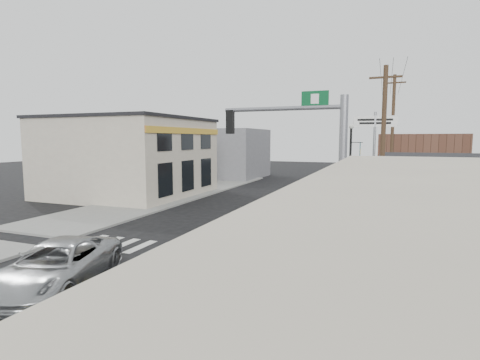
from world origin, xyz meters
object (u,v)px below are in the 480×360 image
at_px(traffic_signal_pole, 321,163).
at_px(bare_tree, 360,170).
at_px(utility_pole_far, 392,135).
at_px(dance_center_sign, 375,134).
at_px(fire_hydrant, 357,224).
at_px(suv, 57,265).
at_px(utility_pole_near, 382,154).
at_px(guide_sign, 335,197).
at_px(lamp_post, 351,162).

relative_size(traffic_signal_pole, bare_tree, 1.62).
relative_size(traffic_signal_pole, utility_pole_far, 0.66).
bearing_deg(dance_center_sign, fire_hydrant, -100.81).
distance_m(fire_hydrant, utility_pole_far, 14.28).
distance_m(suv, utility_pole_far, 27.60).
xyz_separation_m(traffic_signal_pole, utility_pole_far, (2.80, 19.57, 1.23)).
height_order(fire_hydrant, utility_pole_far, utility_pole_far).
bearing_deg(bare_tree, utility_pole_near, -60.92).
bearing_deg(guide_sign, dance_center_sign, 105.42).
bearing_deg(fire_hydrant, lamp_post, 99.07).
xyz_separation_m(bare_tree, utility_pole_far, (1.69, 13.42, 1.98)).
height_order(traffic_signal_pole, utility_pole_far, utility_pole_far).
height_order(fire_hydrant, utility_pole_near, utility_pole_near).
xyz_separation_m(suv, utility_pole_near, (10.28, 9.57, 3.63)).
relative_size(guide_sign, fire_hydrant, 4.79).
distance_m(guide_sign, fire_hydrant, 2.19).
bearing_deg(utility_pole_near, fire_hydrant, 121.07).
xyz_separation_m(guide_sign, dance_center_sign, (1.54, 12.35, 3.40)).
bearing_deg(lamp_post, suv, -104.75).
distance_m(guide_sign, bare_tree, 2.00).
bearing_deg(lamp_post, utility_pole_far, 83.71).
bearing_deg(guide_sign, utility_pole_far, 101.09).
relative_size(dance_center_sign, utility_pole_near, 0.86).
relative_size(lamp_post, utility_pole_near, 0.71).
distance_m(dance_center_sign, bare_tree, 11.68).
distance_m(suv, guide_sign, 13.39).
distance_m(fire_hydrant, lamp_post, 6.05).
bearing_deg(dance_center_sign, traffic_signal_pole, -103.29).
relative_size(suv, utility_pole_near, 0.68).
xyz_separation_m(suv, traffic_signal_pole, (8.08, 5.37, 3.40)).
bearing_deg(traffic_signal_pole, guide_sign, 91.22).
bearing_deg(bare_tree, lamp_post, 99.86).
bearing_deg(utility_pole_near, guide_sign, 156.05).
distance_m(traffic_signal_pole, guide_sign, 5.69).
relative_size(fire_hydrant, bare_tree, 0.15).
height_order(dance_center_sign, utility_pole_near, utility_pole_near).
bearing_deg(dance_center_sign, guide_sign, -105.70).
height_order(suv, guide_sign, guide_sign).
xyz_separation_m(dance_center_sign, utility_pole_far, (1.35, 1.93, -0.07)).
bearing_deg(lamp_post, bare_tree, -68.66).
xyz_separation_m(traffic_signal_pole, guide_sign, (-0.09, 5.29, -2.10)).
relative_size(suv, guide_sign, 1.86).
bearing_deg(fire_hydrant, guide_sign, -137.71).
bearing_deg(bare_tree, dance_center_sign, 88.29).
distance_m(traffic_signal_pole, lamp_post, 11.44).
height_order(guide_sign, dance_center_sign, dance_center_sign).
distance_m(suv, bare_tree, 14.97).
distance_m(traffic_signal_pole, dance_center_sign, 17.75).
xyz_separation_m(dance_center_sign, bare_tree, (-0.34, -11.49, -2.05)).
xyz_separation_m(suv, bare_tree, (9.19, 11.52, 2.65)).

